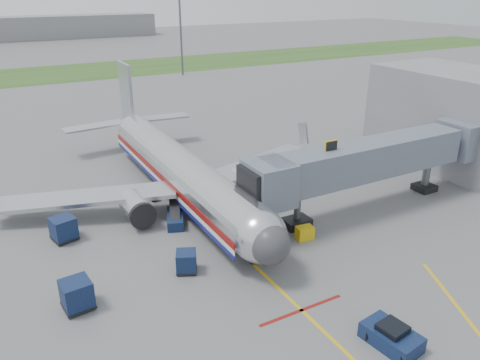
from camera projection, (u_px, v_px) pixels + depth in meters
ground at (267, 277)px, 31.69m from camera, size 400.00×400.00×0.00m
grass_strip at (53, 74)px, 104.34m from camera, size 300.00×25.00×0.01m
apron_markings at (338, 345)px, 25.72m from camera, size 21.52×50.00×0.01m
airliner at (179, 169)px, 42.99m from camera, size 32.10×35.67×10.25m
jet_bridge at (365, 161)px, 39.76m from camera, size 25.30×4.00×6.90m
terminal at (451, 116)px, 51.26m from camera, size 10.00×16.00×10.00m
light_mast_right at (180, 24)px, 99.26m from camera, size 2.00×0.44×20.40m
pushback_tug at (391, 336)px, 25.56m from camera, size 2.29×3.32×1.29m
baggage_cart_a at (186, 262)px, 32.07m from camera, size 1.85×1.85×1.51m
baggage_cart_b at (63, 229)px, 36.02m from camera, size 2.09×2.09×1.87m
baggage_cart_c at (77, 295)px, 28.33m from camera, size 1.92×1.92×1.89m
belt_loader at (175, 218)px, 38.77m from camera, size 2.41×4.11×1.95m
ground_power_cart at (305, 233)px, 36.30m from camera, size 1.40×1.02×1.05m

